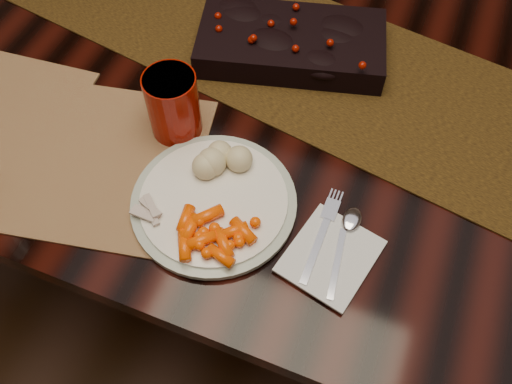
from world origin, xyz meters
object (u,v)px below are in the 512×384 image
at_px(placemat_main, 71,156).
at_px(dinner_plate, 214,202).
at_px(dining_table, 283,191).
at_px(centerpiece, 291,40).
at_px(baby_carrots, 214,233).
at_px(red_cup, 173,105).
at_px(napkin, 331,256).
at_px(turkey_shreds, 153,210).
at_px(mashed_potatoes, 222,162).

height_order(placemat_main, dinner_plate, dinner_plate).
bearing_deg(dining_table, dinner_plate, -95.47).
bearing_deg(centerpiece, baby_carrots, -86.18).
relative_size(centerpiece, dinner_plate, 1.32).
bearing_deg(red_cup, dining_table, 49.17).
xyz_separation_m(dining_table, napkin, (0.17, -0.32, 0.38)).
xyz_separation_m(baby_carrots, red_cup, (-0.15, 0.18, 0.03)).
height_order(napkin, red_cup, red_cup).
height_order(turkey_shreds, red_cup, red_cup).
bearing_deg(mashed_potatoes, placemat_main, -167.43).
bearing_deg(mashed_potatoes, baby_carrots, -72.94).
height_order(centerpiece, placemat_main, centerpiece).
relative_size(placemat_main, red_cup, 3.66).
xyz_separation_m(placemat_main, mashed_potatoes, (0.26, 0.06, 0.04)).
height_order(dinner_plate, baby_carrots, baby_carrots).
bearing_deg(placemat_main, dinner_plate, -10.87).
height_order(dinner_plate, napkin, dinner_plate).
xyz_separation_m(placemat_main, baby_carrots, (0.30, -0.06, 0.03)).
distance_m(placemat_main, turkey_shreds, 0.20).
xyz_separation_m(placemat_main, red_cup, (0.14, 0.12, 0.06)).
bearing_deg(napkin, dinner_plate, -172.75).
bearing_deg(centerpiece, dinner_plate, -89.92).
relative_size(centerpiece, red_cup, 2.89).
height_order(dining_table, red_cup, red_cup).
bearing_deg(dining_table, placemat_main, -134.85).
relative_size(centerpiece, napkin, 2.51).
bearing_deg(dinner_plate, baby_carrots, -65.21).
bearing_deg(red_cup, centerpiece, 63.51).
height_order(placemat_main, turkey_shreds, turkey_shreds).
height_order(centerpiece, dinner_plate, centerpiece).
distance_m(dinner_plate, baby_carrots, 0.07).
relative_size(dining_table, centerpiece, 5.12).
height_order(centerpiece, turkey_shreds, centerpiece).
distance_m(dining_table, baby_carrots, 0.54).
distance_m(dining_table, centerpiece, 0.42).
distance_m(dining_table, red_cup, 0.50).
xyz_separation_m(dinner_plate, mashed_potatoes, (-0.01, 0.06, 0.03)).
bearing_deg(mashed_potatoes, dining_table, 81.35).
bearing_deg(placemat_main, baby_carrots, -22.53).
relative_size(turkey_shreds, napkin, 0.54).
distance_m(mashed_potatoes, red_cup, 0.13).
distance_m(centerpiece, dinner_plate, 0.37).
distance_m(baby_carrots, mashed_potatoes, 0.12).
height_order(centerpiece, mashed_potatoes, centerpiece).
relative_size(dinner_plate, turkey_shreds, 3.54).
bearing_deg(placemat_main, mashed_potatoes, 1.52).
xyz_separation_m(centerpiece, baby_carrots, (0.03, -0.43, -0.01)).
height_order(placemat_main, red_cup, red_cup).
height_order(dining_table, turkey_shreds, turkey_shreds).
distance_m(napkin, red_cup, 0.36).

